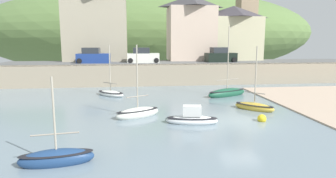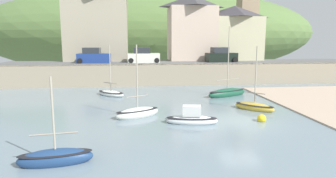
{
  "view_description": "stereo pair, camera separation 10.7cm",
  "coord_description": "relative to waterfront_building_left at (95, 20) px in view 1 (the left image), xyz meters",
  "views": [
    {
      "loc": [
        -6.87,
        -17.92,
        5.27
      ],
      "look_at": [
        -4.18,
        5.25,
        1.41
      ],
      "focal_mm": 31.52,
      "sensor_mm": 36.0,
      "label": 1
    },
    {
      "loc": [
        -6.76,
        -17.93,
        5.27
      ],
      "look_at": [
        -4.18,
        5.25,
        1.41
      ],
      "focal_mm": 31.52,
      "sensor_mm": 36.0,
      "label": 2
    }
  ],
  "objects": [
    {
      "name": "sailboat_far_left",
      "position": [
        1.86,
        -30.65,
        -7.83
      ],
      "size": [
        3.25,
        1.43,
        4.0
      ],
      "rotation": [
        0.0,
        0.0,
        0.15
      ],
      "color": "navy",
      "rests_on": "ground"
    },
    {
      "name": "sailboat_nearest_shore",
      "position": [
        8.88,
        -25.09,
        -7.8
      ],
      "size": [
        3.47,
        1.66,
        1.31
      ],
      "rotation": [
        0.0,
        0.0,
        -0.18
      ],
      "color": "white",
      "rests_on": "ground"
    },
    {
      "name": "mooring_buoy",
      "position": [
        13.54,
        -25.15,
        -7.94
      ],
      "size": [
        0.58,
        0.58,
        0.58
      ],
      "color": "yellow",
      "rests_on": "ground"
    },
    {
      "name": "sailboat_blue_trim",
      "position": [
        14.04,
        -16.23,
        -7.79
      ],
      "size": [
        4.51,
        2.84,
        6.75
      ],
      "rotation": [
        0.0,
        0.0,
        0.43
      ],
      "color": "#1C5239",
      "rests_on": "ground"
    },
    {
      "name": "waterfront_building_right",
      "position": [
        20.0,
        0.0,
        -1.72
      ],
      "size": [
        7.62,
        5.86,
        7.85
      ],
      "color": "beige",
      "rests_on": "ground"
    },
    {
      "name": "parked_car_near_slipway",
      "position": [
        0.07,
        -4.5,
        -4.91
      ],
      "size": [
        4.19,
        1.92,
        1.95
      ],
      "rotation": [
        0.0,
        0.0,
        -0.05
      ],
      "color": "navy",
      "rests_on": "ground"
    },
    {
      "name": "motorboat_with_cabin",
      "position": [
        2.95,
        -14.7,
        -7.89
      ],
      "size": [
        3.24,
        3.19,
        5.0
      ],
      "rotation": [
        0.0,
        0.0,
        -0.77
      ],
      "color": "white",
      "rests_on": "ground"
    },
    {
      "name": "parked_car_end_of_row",
      "position": [
        16.79,
        -4.5,
        -4.91
      ],
      "size": [
        4.27,
        2.16,
        1.95
      ],
      "rotation": [
        0.0,
        0.0,
        0.11
      ],
      "color": "black",
      "rests_on": "ground"
    },
    {
      "name": "quay_seawall",
      "position": [
        12.1,
        -7.7,
        -6.76
      ],
      "size": [
        48.0,
        9.4,
        2.4
      ],
      "color": "gray",
      "rests_on": "ground"
    },
    {
      "name": "sailboat_tall_mast",
      "position": [
        5.44,
        -23.06,
        -7.82
      ],
      "size": [
        3.39,
        2.44,
        5.18
      ],
      "rotation": [
        0.0,
        0.0,
        0.48
      ],
      "color": "silver",
      "rests_on": "ground"
    },
    {
      "name": "church_with_spire",
      "position": [
        23.46,
        4.0,
        2.59
      ],
      "size": [
        3.0,
        3.0,
        16.13
      ],
      "color": "tan",
      "rests_on": "ground"
    },
    {
      "name": "fishing_boat_green",
      "position": [
        14.36,
        -21.95,
        -7.85
      ],
      "size": [
        2.92,
        2.93,
        5.01
      ],
      "rotation": [
        0.0,
        0.0,
        -0.79
      ],
      "color": "gold",
      "rests_on": "ground"
    },
    {
      "name": "parked_car_by_wall",
      "position": [
        6.41,
        -4.5,
        -4.91
      ],
      "size": [
        4.11,
        1.82,
        1.95
      ],
      "rotation": [
        0.0,
        0.0,
        -0.0
      ],
      "color": "silver",
      "rests_on": "ground"
    },
    {
      "name": "waterfront_building_left",
      "position": [
        0.0,
        0.0,
        0.0
      ],
      "size": [
        8.89,
        4.99,
        11.24
      ],
      "color": "tan",
      "rests_on": "ground"
    },
    {
      "name": "hillside_backdrop",
      "position": [
        9.01,
        30.0,
        -1.02
      ],
      "size": [
        80.0,
        44.0,
        20.25
      ],
      "color": "#5A783F",
      "rests_on": "ground"
    },
    {
      "name": "waterfront_building_centre",
      "position": [
        13.6,
        -0.0,
        -1.01
      ],
      "size": [
        6.85,
        5.86,
        9.26
      ],
      "color": "beige",
      "rests_on": "ground"
    }
  ]
}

